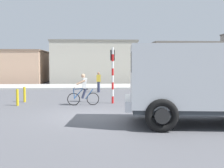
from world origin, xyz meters
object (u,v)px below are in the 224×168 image
cyclist (83,89)px  bollard_near (17,97)px  truck_foreground (201,79)px  traffic_light_pole (113,67)px  pedestrian_near_kerb (99,82)px  car_red_near (177,81)px  bollard_far (25,94)px

cyclist → bollard_near: (-3.56, 0.04, -0.41)m
truck_foreground → traffic_light_pole: 6.39m
pedestrian_near_kerb → cyclist: bearing=-97.0°
traffic_light_pole → bollard_near: bearing=-172.4°
cyclist → car_red_near: bearing=45.8°
pedestrian_near_kerb → bollard_far: (-4.39, -5.43, -0.40)m
car_red_near → truck_foreground: bearing=-103.0°
truck_foreground → traffic_light_pole: size_ratio=1.76×
truck_foreground → bollard_near: (-8.13, 4.97, -1.22)m
traffic_light_pole → bollard_far: size_ratio=3.56×
cyclist → traffic_light_pole: 2.15m
bollard_far → cyclist: bearing=-22.1°
car_red_near → traffic_light_pole: bearing=-130.1°
traffic_light_pole → pedestrian_near_kerb: bearing=97.3°
truck_foreground → car_red_near: truck_foreground is taller
traffic_light_pole → car_red_near: (5.86, 6.97, -1.25)m
traffic_light_pole → pedestrian_near_kerb: (-0.79, 6.14, -1.22)m
traffic_light_pole → cyclist: bearing=-155.7°
truck_foreground → pedestrian_near_kerb: bearing=107.6°
bollard_far → pedestrian_near_kerb: bearing=51.0°
traffic_light_pole → bollard_near: (-5.18, -0.69, -1.62)m
car_red_near → pedestrian_near_kerb: pedestrian_near_kerb is taller
traffic_light_pole → truck_foreground: bearing=-62.5°
cyclist → traffic_light_pole: size_ratio=0.54×
cyclist → bollard_far: bearing=157.9°
traffic_light_pole → pedestrian_near_kerb: traffic_light_pole is taller
cyclist → pedestrian_near_kerb: (0.84, 6.87, -0.02)m
cyclist → bollard_near: 3.58m
pedestrian_near_kerb → bollard_far: bearing=-129.0°
truck_foreground → car_red_near: bearing=77.0°
truck_foreground → car_red_near: size_ratio=1.31×
car_red_near → bollard_far: bearing=-150.4°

